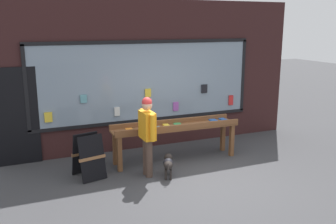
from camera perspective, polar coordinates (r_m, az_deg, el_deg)
The scene contains 6 objects.
ground_plane at distance 7.44m, azimuth 4.89°, elevation -10.22°, with size 40.00×40.00×0.00m, color #38383A.
shopfront_facade at distance 9.06m, azimuth -2.31°, elevation 5.54°, with size 7.38×0.29×3.52m.
display_table_main at distance 8.21m, azimuth 1.12°, elevation -2.66°, with size 2.84×0.67×0.87m.
person_browsing at distance 7.32m, azimuth -3.17°, elevation -2.92°, with size 0.23×0.64×1.60m.
small_dog at distance 7.45m, azimuth 0.03°, elevation -7.79°, with size 0.35×0.58×0.41m.
sandwich_board_sign at distance 7.54m, azimuth -12.04°, elevation -6.51°, with size 0.62×0.68×0.88m.
Camera 1 is at (-3.23, -6.01, 2.96)m, focal length 40.00 mm.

